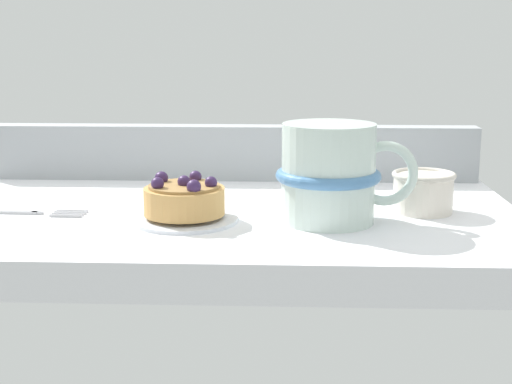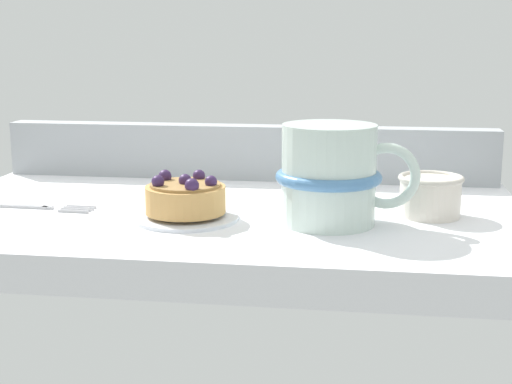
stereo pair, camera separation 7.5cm
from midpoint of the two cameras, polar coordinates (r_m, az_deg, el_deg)
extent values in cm
cube|color=white|center=(80.94, -5.72, -2.69)|extent=(66.55, 39.02, 3.68)
cube|color=#9EA3A8|center=(97.12, -4.31, 3.09)|extent=(65.22, 3.41, 7.16)
cylinder|color=silver|center=(75.92, -8.41, -2.03)|extent=(11.07, 11.07, 0.77)
cylinder|color=silver|center=(75.96, -8.41, -2.17)|extent=(6.09, 6.09, 0.38)
cylinder|color=tan|center=(75.51, -8.45, -0.73)|extent=(8.33, 8.33, 2.78)
cylinder|color=#A37942|center=(75.18, -8.49, 0.42)|extent=(7.33, 7.33, 0.30)
sphere|color=#331E47|center=(75.09, -8.50, 0.77)|extent=(1.35, 1.35, 1.35)
sphere|color=#331E47|center=(74.17, -6.32, 0.71)|extent=(1.28, 1.28, 1.28)
sphere|color=#331E47|center=(77.73, -7.51, 1.15)|extent=(1.34, 1.34, 1.34)
sphere|color=#331E47|center=(77.33, -10.16, 1.07)|extent=(1.40, 1.40, 1.40)
sphere|color=#331E47|center=(74.11, -10.59, 0.62)|extent=(1.32, 1.32, 1.32)
sphere|color=#331E47|center=(72.18, -7.85, 0.38)|extent=(1.45, 1.45, 1.45)
cylinder|color=silver|center=(74.08, 2.83, 1.45)|extent=(9.52, 9.52, 10.17)
torus|color=#4C7FB2|center=(74.12, 2.83, 1.27)|extent=(10.77, 10.77, 1.20)
torus|color=silver|center=(74.34, 7.27, 1.41)|extent=(6.71, 1.01, 6.71)
cube|color=#B7B7BC|center=(82.70, -19.25, -1.48)|extent=(1.22, 0.61, 0.60)
cube|color=#B7B7BC|center=(80.35, -17.29, -1.73)|extent=(3.51, 0.39, 0.60)
cube|color=#B7B7BC|center=(81.01, -17.09, -1.61)|extent=(3.51, 0.39, 0.60)
cube|color=#B7B7BC|center=(81.67, -16.91, -1.49)|extent=(3.51, 0.39, 0.60)
cube|color=#B7B7BC|center=(82.33, -16.72, -1.37)|extent=(3.51, 0.39, 0.60)
cylinder|color=silver|center=(79.63, 10.41, -0.20)|extent=(6.40, 6.40, 4.11)
torus|color=beige|center=(79.22, 10.47, 1.25)|extent=(6.87, 6.87, 0.60)
camera|label=1|loc=(0.04, -92.86, -0.62)|focal=51.10mm
camera|label=2|loc=(0.04, 87.14, 0.62)|focal=51.10mm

